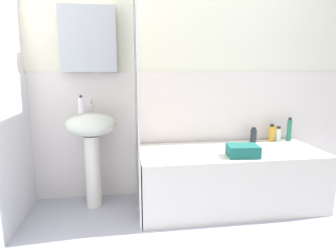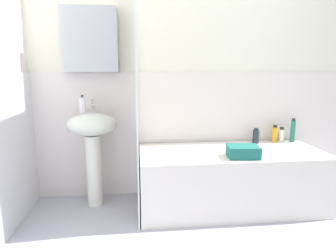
{
  "view_description": "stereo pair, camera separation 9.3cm",
  "coord_description": "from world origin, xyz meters",
  "px_view_note": "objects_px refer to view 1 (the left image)",
  "views": [
    {
      "loc": [
        -0.66,
        -1.5,
        1.22
      ],
      "look_at": [
        -0.32,
        0.88,
        0.75
      ],
      "focal_mm": 30.87,
      "sensor_mm": 36.0,
      "label": 1
    },
    {
      "loc": [
        -0.57,
        -1.51,
        1.22
      ],
      "look_at": [
        -0.32,
        0.88,
        0.75
      ],
      "focal_mm": 30.87,
      "sensor_mm": 36.0,
      "label": 2
    }
  ],
  "objects_px": {
    "towel_folded": "(243,151)",
    "soap_dispenser": "(81,105)",
    "bathtub": "(229,178)",
    "conditioner_bottle": "(289,130)",
    "sink": "(91,139)",
    "lotion_bottle": "(253,135)",
    "body_wash_bottle": "(278,134)",
    "shampoo_bottle": "(272,133)"
  },
  "relations": [
    {
      "from": "towel_folded",
      "to": "soap_dispenser",
      "type": "bearing_deg",
      "value": 165.24
    },
    {
      "from": "bathtub",
      "to": "conditioner_bottle",
      "type": "xyz_separation_m",
      "value": [
        0.71,
        0.26,
        0.37
      ]
    },
    {
      "from": "sink",
      "to": "lotion_bottle",
      "type": "xyz_separation_m",
      "value": [
        1.55,
        0.1,
        -0.04
      ]
    },
    {
      "from": "sink",
      "to": "bathtub",
      "type": "height_order",
      "value": "sink"
    },
    {
      "from": "soap_dispenser",
      "to": "lotion_bottle",
      "type": "relative_size",
      "value": 1.08
    },
    {
      "from": "conditioner_bottle",
      "to": "lotion_bottle",
      "type": "xyz_separation_m",
      "value": [
        -0.38,
        -0.01,
        -0.04
      ]
    },
    {
      "from": "conditioner_bottle",
      "to": "towel_folded",
      "type": "height_order",
      "value": "conditioner_bottle"
    },
    {
      "from": "bathtub",
      "to": "towel_folded",
      "type": "relative_size",
      "value": 6.45
    },
    {
      "from": "soap_dispenser",
      "to": "towel_folded",
      "type": "relative_size",
      "value": 0.64
    },
    {
      "from": "bathtub",
      "to": "towel_folded",
      "type": "distance_m",
      "value": 0.36
    },
    {
      "from": "sink",
      "to": "soap_dispenser",
      "type": "bearing_deg",
      "value": 175.21
    },
    {
      "from": "sink",
      "to": "conditioner_bottle",
      "type": "bearing_deg",
      "value": 3.12
    },
    {
      "from": "soap_dispenser",
      "to": "body_wash_bottle",
      "type": "relative_size",
      "value": 1.08
    },
    {
      "from": "soap_dispenser",
      "to": "bathtub",
      "type": "relative_size",
      "value": 0.1
    },
    {
      "from": "lotion_bottle",
      "to": "bathtub",
      "type": "bearing_deg",
      "value": -142.61
    },
    {
      "from": "conditioner_bottle",
      "to": "bathtub",
      "type": "bearing_deg",
      "value": -160.05
    },
    {
      "from": "body_wash_bottle",
      "to": "shampoo_bottle",
      "type": "bearing_deg",
      "value": -173.45
    },
    {
      "from": "bathtub",
      "to": "body_wash_bottle",
      "type": "distance_m",
      "value": 0.74
    },
    {
      "from": "shampoo_bottle",
      "to": "towel_folded",
      "type": "relative_size",
      "value": 0.69
    },
    {
      "from": "lotion_bottle",
      "to": "body_wash_bottle",
      "type": "bearing_deg",
      "value": 5.16
    },
    {
      "from": "sink",
      "to": "conditioner_bottle",
      "type": "distance_m",
      "value": 1.93
    },
    {
      "from": "soap_dispenser",
      "to": "lotion_bottle",
      "type": "height_order",
      "value": "soap_dispenser"
    },
    {
      "from": "bathtub",
      "to": "body_wash_bottle",
      "type": "height_order",
      "value": "body_wash_bottle"
    },
    {
      "from": "body_wash_bottle",
      "to": "shampoo_bottle",
      "type": "relative_size",
      "value": 0.86
    },
    {
      "from": "sink",
      "to": "lotion_bottle",
      "type": "relative_size",
      "value": 5.72
    },
    {
      "from": "lotion_bottle",
      "to": "conditioner_bottle",
      "type": "bearing_deg",
      "value": 0.95
    },
    {
      "from": "sink",
      "to": "bathtub",
      "type": "relative_size",
      "value": 0.53
    },
    {
      "from": "conditioner_bottle",
      "to": "towel_folded",
      "type": "distance_m",
      "value": 0.81
    },
    {
      "from": "sink",
      "to": "shampoo_bottle",
      "type": "distance_m",
      "value": 1.75
    },
    {
      "from": "conditioner_bottle",
      "to": "towel_folded",
      "type": "bearing_deg",
      "value": -146.3
    },
    {
      "from": "lotion_bottle",
      "to": "towel_folded",
      "type": "xyz_separation_m",
      "value": [
        -0.29,
        -0.44,
        -0.02
      ]
    },
    {
      "from": "shampoo_bottle",
      "to": "bathtub",
      "type": "bearing_deg",
      "value": -153.13
    },
    {
      "from": "soap_dispenser",
      "to": "bathtub",
      "type": "distance_m",
      "value": 1.46
    },
    {
      "from": "bathtub",
      "to": "towel_folded",
      "type": "height_order",
      "value": "towel_folded"
    },
    {
      "from": "body_wash_bottle",
      "to": "towel_folded",
      "type": "relative_size",
      "value": 0.59
    },
    {
      "from": "towel_folded",
      "to": "shampoo_bottle",
      "type": "bearing_deg",
      "value": 43.02
    },
    {
      "from": "soap_dispenser",
      "to": "towel_folded",
      "type": "distance_m",
      "value": 1.42
    },
    {
      "from": "lotion_bottle",
      "to": "soap_dispenser",
      "type": "bearing_deg",
      "value": -176.72
    },
    {
      "from": "shampoo_bottle",
      "to": "lotion_bottle",
      "type": "distance_m",
      "value": 0.2
    },
    {
      "from": "lotion_bottle",
      "to": "towel_folded",
      "type": "bearing_deg",
      "value": -123.51
    },
    {
      "from": "body_wash_bottle",
      "to": "shampoo_bottle",
      "type": "height_order",
      "value": "shampoo_bottle"
    },
    {
      "from": "bathtub",
      "to": "conditioner_bottle",
      "type": "relative_size",
      "value": 6.79
    }
  ]
}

